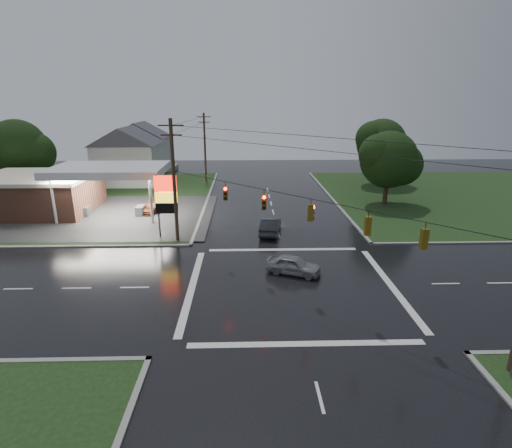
{
  "coord_description": "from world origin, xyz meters",
  "views": [
    {
      "loc": [
        -3.21,
        -25.4,
        12.58
      ],
      "look_at": [
        -2.38,
        4.97,
        3.0
      ],
      "focal_mm": 28.0,
      "sensor_mm": 36.0,
      "label": 1
    }
  ],
  "objects_px": {
    "car_crossing": "(294,265)",
    "car_pump": "(153,207)",
    "utility_pole_n": "(205,146)",
    "tree_ne_far": "(382,144)",
    "car_north": "(270,226)",
    "pylon_sign": "(166,196)",
    "tree_ne_near": "(390,160)",
    "house_far": "(141,146)",
    "tree_nw_behind": "(19,148)",
    "house_near": "(128,155)",
    "gas_station": "(48,191)",
    "utility_pole_nw": "(174,180)"
  },
  "relations": [
    {
      "from": "gas_station",
      "to": "house_near",
      "type": "bearing_deg",
      "value": 73.83
    },
    {
      "from": "house_near",
      "to": "car_north",
      "type": "xyz_separation_m",
      "value": [
        20.15,
        -24.58,
        -3.62
      ]
    },
    {
      "from": "gas_station",
      "to": "car_crossing",
      "type": "bearing_deg",
      "value": -34.18
    },
    {
      "from": "house_far",
      "to": "car_pump",
      "type": "relative_size",
      "value": 2.49
    },
    {
      "from": "tree_ne_far",
      "to": "car_crossing",
      "type": "height_order",
      "value": "tree_ne_far"
    },
    {
      "from": "utility_pole_nw",
      "to": "house_near",
      "type": "relative_size",
      "value": 1.0
    },
    {
      "from": "tree_ne_far",
      "to": "car_north",
      "type": "height_order",
      "value": "tree_ne_far"
    },
    {
      "from": "gas_station",
      "to": "house_far",
      "type": "distance_m",
      "value": 28.61
    },
    {
      "from": "tree_ne_near",
      "to": "car_crossing",
      "type": "xyz_separation_m",
      "value": [
        -13.78,
        -19.98,
        -4.87
      ]
    },
    {
      "from": "utility_pole_nw",
      "to": "house_far",
      "type": "distance_m",
      "value": 40.48
    },
    {
      "from": "utility_pole_nw",
      "to": "house_near",
      "type": "distance_m",
      "value": 28.9
    },
    {
      "from": "pylon_sign",
      "to": "tree_ne_near",
      "type": "xyz_separation_m",
      "value": [
        24.64,
        11.49,
        1.55
      ]
    },
    {
      "from": "gas_station",
      "to": "tree_ne_near",
      "type": "xyz_separation_m",
      "value": [
        39.82,
        2.29,
        3.01
      ]
    },
    {
      "from": "utility_pole_nw",
      "to": "car_crossing",
      "type": "relative_size",
      "value": 2.7
    },
    {
      "from": "house_near",
      "to": "car_crossing",
      "type": "xyz_separation_m",
      "value": [
        21.31,
        -33.98,
        -3.71
      ]
    },
    {
      "from": "tree_ne_far",
      "to": "utility_pole_n",
      "type": "bearing_deg",
      "value": 171.45
    },
    {
      "from": "house_near",
      "to": "tree_ne_near",
      "type": "xyz_separation_m",
      "value": [
        35.09,
        -14.01,
        1.16
      ]
    },
    {
      "from": "tree_nw_behind",
      "to": "tree_ne_far",
      "type": "xyz_separation_m",
      "value": [
        50.99,
        4.0,
        -0.0
      ]
    },
    {
      "from": "pylon_sign",
      "to": "tree_nw_behind",
      "type": "height_order",
      "value": "tree_nw_behind"
    },
    {
      "from": "pylon_sign",
      "to": "house_near",
      "type": "xyz_separation_m",
      "value": [
        -10.45,
        25.5,
        0.39
      ]
    },
    {
      "from": "gas_station",
      "to": "car_pump",
      "type": "bearing_deg",
      "value": -1.69
    },
    {
      "from": "gas_station",
      "to": "tree_ne_far",
      "type": "height_order",
      "value": "tree_ne_far"
    },
    {
      "from": "car_crossing",
      "to": "gas_station",
      "type": "bearing_deg",
      "value": 78.78
    },
    {
      "from": "pylon_sign",
      "to": "car_crossing",
      "type": "height_order",
      "value": "pylon_sign"
    },
    {
      "from": "pylon_sign",
      "to": "car_north",
      "type": "relative_size",
      "value": 1.26
    },
    {
      "from": "gas_station",
      "to": "pylon_sign",
      "type": "relative_size",
      "value": 4.37
    },
    {
      "from": "tree_ne_far",
      "to": "pylon_sign",
      "type": "bearing_deg",
      "value": -139.65
    },
    {
      "from": "gas_station",
      "to": "house_far",
      "type": "height_order",
      "value": "house_far"
    },
    {
      "from": "house_far",
      "to": "car_pump",
      "type": "xyz_separation_m",
      "value": [
        8.1,
        -28.65,
        -3.76
      ]
    },
    {
      "from": "pylon_sign",
      "to": "house_far",
      "type": "height_order",
      "value": "house_far"
    },
    {
      "from": "tree_nw_behind",
      "to": "car_north",
      "type": "height_order",
      "value": "tree_nw_behind"
    },
    {
      "from": "car_crossing",
      "to": "car_pump",
      "type": "relative_size",
      "value": 0.92
    },
    {
      "from": "house_near",
      "to": "tree_nw_behind",
      "type": "distance_m",
      "value": 14.33
    },
    {
      "from": "gas_station",
      "to": "tree_nw_behind",
      "type": "distance_m",
      "value": 13.63
    },
    {
      "from": "utility_pole_n",
      "to": "tree_ne_far",
      "type": "bearing_deg",
      "value": -8.55
    },
    {
      "from": "tree_nw_behind",
      "to": "utility_pole_n",
      "type": "bearing_deg",
      "value": 18.21
    },
    {
      "from": "utility_pole_n",
      "to": "car_pump",
      "type": "xyz_separation_m",
      "value": [
        -4.35,
        -18.65,
        -4.82
      ]
    },
    {
      "from": "utility_pole_n",
      "to": "house_far",
      "type": "relative_size",
      "value": 0.95
    },
    {
      "from": "tree_nw_behind",
      "to": "tree_ne_near",
      "type": "xyz_separation_m",
      "value": [
        47.98,
        -8.0,
        -0.62
      ]
    },
    {
      "from": "car_crossing",
      "to": "tree_ne_far",
      "type": "bearing_deg",
      "value": -4.74
    },
    {
      "from": "car_north",
      "to": "pylon_sign",
      "type": "bearing_deg",
      "value": 15.64
    },
    {
      "from": "gas_station",
      "to": "utility_pole_nw",
      "type": "distance_m",
      "value": 19.38
    },
    {
      "from": "car_crossing",
      "to": "car_north",
      "type": "bearing_deg",
      "value": 29.99
    },
    {
      "from": "house_near",
      "to": "tree_ne_far",
      "type": "distance_m",
      "value": 38.19
    },
    {
      "from": "tree_ne_near",
      "to": "tree_ne_far",
      "type": "relative_size",
      "value": 0.92
    },
    {
      "from": "car_pump",
      "to": "tree_nw_behind",
      "type": "bearing_deg",
      "value": 170.09
    },
    {
      "from": "house_near",
      "to": "car_pump",
      "type": "distance_m",
      "value": 18.49
    },
    {
      "from": "car_crossing",
      "to": "house_far",
      "type": "bearing_deg",
      "value": 48.84
    },
    {
      "from": "pylon_sign",
      "to": "tree_nw_behind",
      "type": "distance_m",
      "value": 30.49
    },
    {
      "from": "gas_station",
      "to": "car_north",
      "type": "height_order",
      "value": "gas_station"
    }
  ]
}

